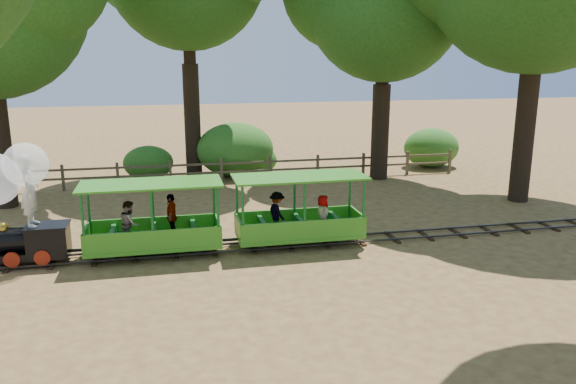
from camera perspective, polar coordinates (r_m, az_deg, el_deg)
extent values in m
plane|color=#A48347|center=(15.28, 0.06, -5.49)|extent=(90.00, 90.00, 0.00)
cube|color=#3F3D3A|center=(14.98, 0.31, -5.59)|extent=(22.00, 0.05, 0.05)
cube|color=#3F3D3A|center=(15.53, -0.18, -4.87)|extent=(22.00, 0.05, 0.05)
cube|color=#382314|center=(15.27, 0.06, -5.40)|extent=(0.12, 1.00, 0.05)
cube|color=#382314|center=(15.07, -18.96, -6.45)|extent=(0.12, 1.00, 0.05)
cube|color=#382314|center=(17.01, 16.79, -3.98)|extent=(0.12, 1.00, 0.05)
cube|color=black|center=(15.31, -25.55, -5.72)|extent=(2.31, 0.73, 0.19)
cylinder|color=black|center=(15.28, -27.04, -4.38)|extent=(1.47, 0.59, 0.59)
sphere|color=#B18E2A|center=(15.18, -26.98, -3.24)|extent=(0.27, 0.27, 0.27)
cube|color=black|center=(15.04, -23.17, -4.27)|extent=(0.94, 0.73, 0.58)
cube|color=black|center=(14.96, -23.28, -3.14)|extent=(1.00, 0.80, 0.04)
cylinder|color=maroon|center=(14.99, -26.26, -6.20)|extent=(0.38, 0.06, 0.38)
cylinder|color=maroon|center=(15.68, -25.63, -5.28)|extent=(0.38, 0.06, 0.38)
cylinder|color=maroon|center=(14.83, -23.69, -6.13)|extent=(0.38, 0.06, 0.38)
cylinder|color=maroon|center=(15.53, -23.17, -5.20)|extent=(0.38, 0.06, 0.38)
sphere|color=white|center=(14.84, -25.12, 2.53)|extent=(1.05, 1.05, 1.05)
imported|color=silver|center=(14.80, -24.77, 0.17)|extent=(0.43, 0.65, 1.77)
cube|color=#37901F|center=(14.86, -13.41, -5.15)|extent=(3.37, 1.29, 0.10)
cube|color=#166323|center=(14.90, -13.39, -5.58)|extent=(3.03, 0.50, 0.14)
cube|color=#37901F|center=(14.20, -13.51, -4.79)|extent=(3.37, 0.06, 0.50)
cube|color=#37901F|center=(15.35, -13.45, -3.37)|extent=(3.37, 0.06, 0.50)
cube|color=#37901F|center=(14.44, -13.76, 0.82)|extent=(3.52, 1.44, 0.05)
cylinder|color=#166323|center=(14.21, -20.11, -3.16)|extent=(0.07, 0.07, 1.59)
cylinder|color=#166323|center=(15.32, -19.56, -1.90)|extent=(0.07, 0.07, 1.59)
cylinder|color=#166323|center=(14.11, -7.10, -2.51)|extent=(0.07, 0.07, 1.59)
cylinder|color=#166323|center=(15.23, -7.51, -1.30)|extent=(0.07, 0.07, 1.59)
cube|color=#166323|center=(14.85, -17.37, -4.42)|extent=(0.12, 1.09, 0.40)
cube|color=#166323|center=(14.79, -13.47, -4.24)|extent=(0.12, 1.09, 0.40)
cube|color=#166323|center=(14.79, -9.55, -4.04)|extent=(0.12, 1.09, 0.40)
cylinder|color=black|center=(14.64, -17.65, -6.05)|extent=(0.28, 0.06, 0.28)
cylinder|color=black|center=(15.28, -17.44, -5.21)|extent=(0.28, 0.06, 0.28)
cylinder|color=black|center=(14.58, -9.16, -5.64)|extent=(0.28, 0.06, 0.28)
cylinder|color=black|center=(15.22, -9.31, -4.81)|extent=(0.28, 0.06, 0.28)
imported|color=gray|center=(14.54, -15.79, -3.11)|extent=(0.48, 0.59, 1.17)
imported|color=gray|center=(14.85, -11.74, -2.43)|extent=(0.40, 0.74, 1.21)
cube|color=#37901F|center=(15.24, 1.15, -4.28)|extent=(3.37, 1.29, 0.10)
cube|color=#166323|center=(15.28, 1.15, -4.70)|extent=(3.03, 0.50, 0.14)
cube|color=#37901F|center=(14.59, 1.71, -3.89)|extent=(3.37, 0.06, 0.50)
cube|color=#37901F|center=(15.72, 0.65, -2.58)|extent=(3.37, 0.06, 0.50)
cube|color=#37901F|center=(14.83, 1.18, 1.55)|extent=(3.52, 1.44, 0.05)
cylinder|color=#166323|center=(14.18, -4.60, -2.37)|extent=(0.07, 0.07, 1.59)
cylinder|color=#166323|center=(15.29, -5.20, -1.17)|extent=(0.07, 0.07, 1.59)
cylinder|color=#166323|center=(14.93, 7.70, -1.62)|extent=(0.07, 0.07, 1.59)
cylinder|color=#166323|center=(15.99, 6.28, -0.53)|extent=(0.07, 0.07, 1.59)
cube|color=#166323|center=(14.97, -2.61, -3.63)|extent=(0.12, 1.09, 0.40)
cube|color=#166323|center=(15.17, 1.16, -3.39)|extent=(0.12, 1.09, 0.40)
cube|color=#166323|center=(15.42, 4.82, -3.14)|extent=(0.12, 1.09, 0.40)
cylinder|color=black|center=(14.75, -2.63, -5.24)|extent=(0.28, 0.06, 0.28)
cylinder|color=black|center=(15.38, -3.06, -4.44)|extent=(0.28, 0.06, 0.28)
cylinder|color=black|center=(15.24, 5.41, -4.66)|extent=(0.28, 0.06, 0.28)
cylinder|color=black|center=(15.85, 4.67, -3.91)|extent=(0.28, 0.06, 0.28)
imported|color=gray|center=(15.03, -1.11, -2.09)|extent=(0.60, 0.82, 1.13)
imported|color=gray|center=(14.92, 3.55, -2.34)|extent=(0.40, 0.56, 1.08)
cylinder|color=#2D2116|center=(21.04, -27.12, 3.61)|extent=(0.70, 0.70, 3.74)
cylinder|color=#2D2116|center=(23.76, -9.69, 7.09)|extent=(0.66, 0.66, 4.68)
cylinder|color=#2D2116|center=(23.63, -10.07, 15.97)|extent=(0.50, 0.50, 2.67)
cylinder|color=#2D2116|center=(23.44, 9.34, 6.01)|extent=(0.72, 0.72, 3.87)
cylinder|color=#2D2116|center=(23.23, 9.64, 13.46)|extent=(0.54, 0.54, 2.21)
sphere|color=#1C4C17|center=(23.31, 9.85, 18.45)|extent=(6.15, 6.15, 6.15)
cylinder|color=#2D2116|center=(21.12, 22.84, 5.09)|extent=(0.68, 0.68, 4.48)
cylinder|color=#2D2116|center=(20.94, 23.76, 14.63)|extent=(0.51, 0.51, 2.56)
cube|color=brown|center=(23.31, -26.75, 1.07)|extent=(0.10, 0.10, 1.00)
cube|color=brown|center=(22.88, -21.90, 1.35)|extent=(0.10, 0.10, 1.00)
cube|color=brown|center=(22.63, -16.91, 1.62)|extent=(0.10, 0.10, 1.00)
cube|color=brown|center=(22.55, -11.85, 1.89)|extent=(0.10, 0.10, 1.00)
cube|color=brown|center=(22.64, -6.78, 2.14)|extent=(0.10, 0.10, 1.00)
cube|color=brown|center=(22.92, -1.80, 2.37)|extent=(0.10, 0.10, 1.00)
cube|color=brown|center=(23.36, 3.03, 2.58)|extent=(0.10, 0.10, 1.00)
cube|color=brown|center=(23.96, 7.66, 2.76)|extent=(0.10, 0.10, 1.00)
cube|color=brown|center=(24.71, 12.03, 2.91)|extent=(0.10, 0.10, 1.00)
cube|color=brown|center=(25.59, 16.12, 3.04)|extent=(0.10, 0.10, 1.00)
cube|color=brown|center=(22.70, -4.29, 3.00)|extent=(18.00, 0.06, 0.08)
cube|color=brown|center=(22.77, -4.27, 2.14)|extent=(18.00, 0.06, 0.08)
ellipsoid|color=#2D6B1E|center=(23.80, -14.01, 2.89)|extent=(2.03, 1.57, 1.41)
ellipsoid|color=#2D6B1E|center=(23.88, -5.38, 4.32)|extent=(3.27, 2.51, 2.26)
ellipsoid|color=#2D6B1E|center=(24.08, -3.33, 3.26)|extent=(1.86, 1.43, 1.29)
ellipsoid|color=#2D6B1E|center=(26.54, 14.36, 4.38)|extent=(2.57, 1.98, 1.78)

